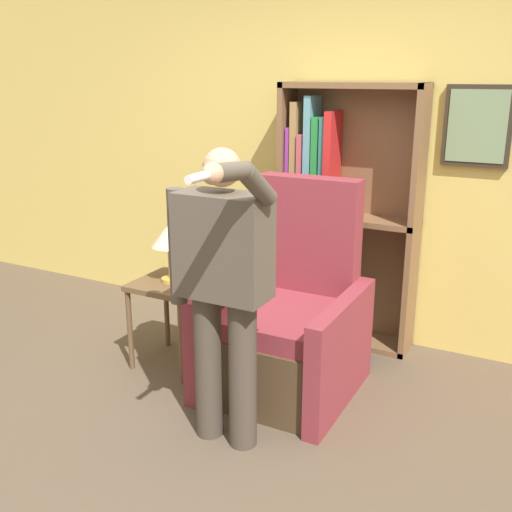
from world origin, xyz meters
TOP-DOWN VIEW (x-y plane):
  - ground_plane at (0.00, 0.00)m, footprint 14.00×14.00m
  - wall_back at (0.01, 2.03)m, footprint 8.00×0.11m
  - bookcase at (0.04, 1.87)m, footprint 1.00×0.28m
  - armchair at (0.09, 1.02)m, footprint 0.87×0.92m
  - person_standing at (0.05, 0.31)m, footprint 0.62×0.78m
  - side_table at (-0.73, 0.94)m, footprint 0.47×0.47m
  - table_lamp at (-0.73, 0.94)m, footprint 0.24×0.24m

SIDE VIEW (x-z plane):
  - ground_plane at x=0.00m, z-range 0.00..0.00m
  - armchair at x=0.09m, z-range -0.26..1.05m
  - side_table at x=-0.73m, z-range 0.20..0.80m
  - table_lamp at x=-0.73m, z-range 0.70..1.10m
  - bookcase at x=0.04m, z-range -0.03..1.85m
  - person_standing at x=0.05m, z-range 0.12..1.72m
  - wall_back at x=0.01m, z-range 0.00..2.80m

